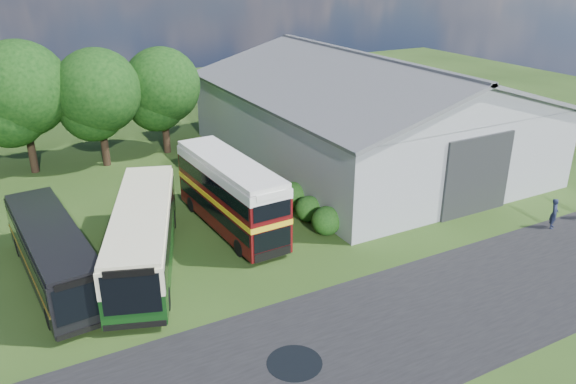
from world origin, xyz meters
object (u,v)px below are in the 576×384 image
storage_shed (362,106)px  bus_maroon_double (230,195)px  bus_dark_single (53,253)px  bus_green_single (144,235)px  visitor_a (554,214)px

storage_shed → bus_maroon_double: 15.60m
bus_maroon_double → bus_dark_single: (-9.83, -1.43, -0.52)m
bus_green_single → visitor_a: (22.06, -7.09, -0.84)m
visitor_a → bus_maroon_double: bearing=119.0°
bus_dark_single → visitor_a: 27.40m
storage_shed → bus_dark_single: 25.24m
storage_shed → visitor_a: 16.30m
storage_shed → visitor_a: (2.58, -15.76, -3.25)m
storage_shed → bus_maroon_double: storage_shed is taller
bus_maroon_double → bus_dark_single: 9.94m
bus_maroon_double → bus_dark_single: bus_maroon_double is taller
bus_maroon_double → bus_dark_single: size_ratio=0.91×
bus_green_single → storage_shed: bearing=43.6°
bus_green_single → bus_dark_single: 4.29m
bus_maroon_double → bus_green_single: bearing=-163.7°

